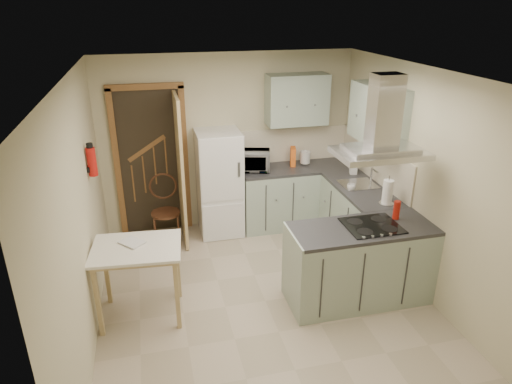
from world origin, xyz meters
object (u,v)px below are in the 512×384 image
object	(u,v)px
fridge	(219,183)
extractor_hood	(380,153)
peninsula	(360,263)
bentwood_chair	(166,213)
microwave	(252,161)
drop_leaf_table	(140,282)

from	to	relation	value
fridge	extractor_hood	xyz separation A→B (m)	(1.32, -1.98, 0.97)
peninsula	bentwood_chair	xyz separation A→B (m)	(-2.01, 1.83, -0.01)
fridge	extractor_hood	bearing A→B (deg)	-56.21
fridge	bentwood_chair	world-z (taller)	fridge
fridge	extractor_hood	world-z (taller)	extractor_hood
microwave	extractor_hood	bearing A→B (deg)	-52.53
peninsula	extractor_hood	xyz separation A→B (m)	(0.10, 0.00, 1.27)
microwave	fridge	bearing A→B (deg)	-162.31
bentwood_chair	fridge	bearing A→B (deg)	12.62
drop_leaf_table	peninsula	bearing A→B (deg)	-1.13
microwave	peninsula	bearing A→B (deg)	-55.00
fridge	bentwood_chair	bearing A→B (deg)	-169.38
peninsula	extractor_hood	distance (m)	1.27
peninsula	extractor_hood	size ratio (longest dim) A/B	1.72
peninsula	fridge	bearing A→B (deg)	121.74
fridge	bentwood_chair	xyz separation A→B (m)	(-0.78, -0.15, -0.31)
extractor_hood	microwave	bearing A→B (deg)	112.94
fridge	peninsula	xyz separation A→B (m)	(1.22, -1.98, -0.30)
extractor_hood	drop_leaf_table	distance (m)	2.80
peninsula	extractor_hood	bearing A→B (deg)	0.00
fridge	drop_leaf_table	distance (m)	2.08
peninsula	drop_leaf_table	distance (m)	2.38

